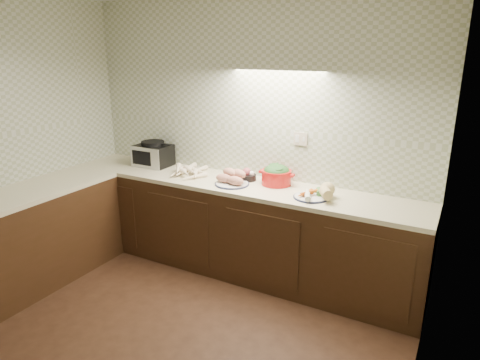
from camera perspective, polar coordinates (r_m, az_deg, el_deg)
The scene contains 8 objects.
room at distance 2.72m, azimuth -16.77°, elevation 5.97°, with size 3.60×3.60×2.60m.
counter at distance 4.01m, azimuth -15.41°, elevation -8.13°, with size 3.60×3.60×0.90m.
toaster_oven at distance 4.70m, azimuth -11.52°, elevation 3.38°, with size 0.38×0.30×0.27m.
parsnip_pile at distance 4.32m, azimuth -6.63°, elevation 1.20°, with size 0.46×0.48×0.08m.
sweet_potato_plate at distance 3.98m, azimuth -1.00°, elevation 0.20°, with size 0.32×0.32×0.14m.
onion_bowl at distance 4.11m, azimuth 1.05°, elevation 0.59°, with size 0.16×0.16×0.12m.
dutch_oven at distance 3.98m, azimuth 4.89°, elevation 0.69°, with size 0.34×0.29×0.19m.
veg_plate at distance 3.69m, azimuth 10.55°, elevation -1.60°, with size 0.38×0.38×0.14m.
Camera 1 is at (1.91, -1.87, 2.13)m, focal length 32.00 mm.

